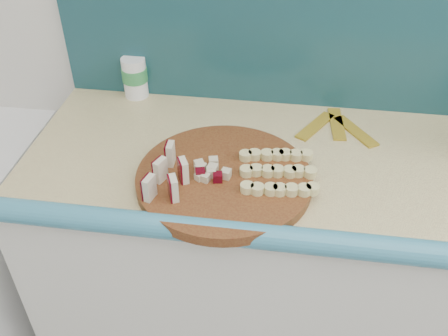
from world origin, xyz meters
name	(u,v)px	position (x,y,z in m)	size (l,w,h in m)	color
kitchen_counter	(403,283)	(0.10, 1.50, 0.46)	(2.20, 0.63, 0.91)	white
backsplash	(446,33)	(0.10, 1.79, 1.16)	(2.20, 0.02, 0.50)	teal
cutting_board	(224,179)	(-0.45, 1.37, 0.92)	(0.44, 0.44, 0.03)	#4D1F10
apple_wedges	(167,174)	(-0.58, 1.32, 0.97)	(0.09, 0.17, 0.06)	beige
apple_chunks	(213,171)	(-0.48, 1.37, 0.95)	(0.06, 0.08, 0.02)	beige
banana_slices	(278,171)	(-0.32, 1.39, 0.95)	(0.21, 0.18, 0.02)	#DBD086
canister	(135,77)	(-0.79, 1.76, 0.98)	(0.08, 0.08, 0.13)	white
banana_peel	(336,127)	(-0.17, 1.66, 0.91)	(0.23, 0.19, 0.01)	gold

